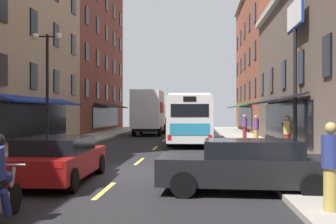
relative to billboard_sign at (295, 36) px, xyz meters
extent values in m
cube|color=black|center=(-7.05, -5.88, -5.73)|extent=(34.80, 80.00, 0.10)
cube|color=#DBCC4C|center=(-7.05, -9.38, -5.68)|extent=(0.14, 2.40, 0.01)
cube|color=#DBCC4C|center=(-7.05, -2.88, -5.68)|extent=(0.14, 2.40, 0.01)
cube|color=#DBCC4C|center=(-7.05, 3.62, -5.68)|extent=(0.14, 2.40, 0.01)
cube|color=#DBCC4C|center=(-7.05, 10.12, -5.68)|extent=(0.14, 2.40, 0.01)
cube|color=#DBCC4C|center=(-7.05, 16.62, -5.68)|extent=(0.14, 2.40, 0.01)
cube|color=#DBCC4C|center=(-7.05, 23.12, -5.68)|extent=(0.14, 2.40, 0.01)
cube|color=#DBCC4C|center=(-7.05, 29.62, -5.68)|extent=(0.14, 2.40, 0.01)
cube|color=#A39E93|center=(-1.15, -5.88, -5.61)|extent=(3.00, 80.00, 0.14)
cube|color=black|center=(-14.41, 4.12, -4.13)|extent=(0.10, 12.00, 2.10)
cube|color=navy|center=(-13.70, 4.12, -2.93)|extent=(1.38, 11.20, 0.44)
cube|color=black|center=(-14.41, 0.12, -1.48)|extent=(0.10, 1.00, 1.60)
cube|color=black|center=(-14.41, 4.12, -1.48)|extent=(0.10, 1.00, 1.60)
cube|color=black|center=(-14.41, 8.12, -1.48)|extent=(0.10, 1.00, 1.60)
cube|color=black|center=(-14.41, 12.12, -1.48)|extent=(0.10, 1.00, 1.60)
cube|color=black|center=(-14.41, 0.12, 1.72)|extent=(0.10, 1.00, 1.60)
cube|color=black|center=(-14.41, 4.12, 1.72)|extent=(0.10, 1.00, 1.60)
cube|color=black|center=(-14.41, 8.12, 1.72)|extent=(0.10, 1.00, 1.60)
cube|color=black|center=(-14.41, 12.12, 1.72)|extent=(0.10, 1.00, 1.60)
cube|color=black|center=(-14.41, 12.12, 4.92)|extent=(0.10, 1.00, 1.60)
cube|color=brown|center=(-18.45, 24.12, 3.26)|extent=(8.00, 19.90, 17.88)
cube|color=black|center=(-14.41, 24.12, -4.13)|extent=(0.10, 12.00, 2.10)
cube|color=black|center=(-13.70, 24.12, -2.93)|extent=(1.38, 11.20, 0.44)
cube|color=black|center=(-14.41, 16.12, -1.48)|extent=(0.10, 1.00, 1.60)
cube|color=black|center=(-14.41, 20.12, -1.48)|extent=(0.10, 1.00, 1.60)
cube|color=black|center=(-14.41, 24.12, -1.48)|extent=(0.10, 1.00, 1.60)
cube|color=black|center=(-14.41, 28.12, -1.48)|extent=(0.10, 1.00, 1.60)
cube|color=black|center=(-14.41, 32.12, -1.48)|extent=(0.10, 1.00, 1.60)
cube|color=black|center=(-14.41, 16.12, 1.72)|extent=(0.10, 1.00, 1.60)
cube|color=black|center=(-14.41, 20.12, 1.72)|extent=(0.10, 1.00, 1.60)
cube|color=black|center=(-14.41, 24.12, 1.72)|extent=(0.10, 1.00, 1.60)
cube|color=black|center=(-14.41, 28.12, 1.72)|extent=(0.10, 1.00, 1.60)
cube|color=black|center=(-14.41, 32.12, 1.72)|extent=(0.10, 1.00, 1.60)
cube|color=black|center=(-14.41, 16.12, 4.92)|extent=(0.10, 1.00, 1.60)
cube|color=black|center=(-14.41, 20.12, 4.92)|extent=(0.10, 1.00, 1.60)
cube|color=black|center=(-14.41, 24.12, 4.92)|extent=(0.10, 1.00, 1.60)
cube|color=black|center=(-14.41, 28.12, 4.92)|extent=(0.10, 1.00, 1.60)
cube|color=black|center=(-14.41, 32.12, 4.92)|extent=(0.10, 1.00, 1.60)
cube|color=black|center=(-14.41, 24.12, 8.12)|extent=(0.10, 1.00, 1.60)
cube|color=black|center=(-14.41, 28.12, 8.12)|extent=(0.10, 1.00, 1.60)
cube|color=black|center=(-14.41, 32.12, 8.12)|extent=(0.10, 1.00, 1.60)
cube|color=black|center=(0.31, 4.12, -4.13)|extent=(0.10, 12.00, 2.10)
cube|color=black|center=(-0.40, 4.12, -2.93)|extent=(1.38, 11.20, 0.44)
cube|color=black|center=(0.31, -3.88, -1.48)|extent=(0.10, 1.00, 1.60)
cube|color=black|center=(0.31, 0.12, -1.48)|extent=(0.10, 1.00, 1.60)
cube|color=black|center=(0.31, 4.12, -1.48)|extent=(0.10, 1.00, 1.60)
cube|color=black|center=(0.31, 8.12, -1.48)|extent=(0.10, 1.00, 1.60)
cube|color=black|center=(0.31, 12.12, -1.48)|extent=(0.10, 1.00, 1.60)
cube|color=brown|center=(4.35, 24.12, 1.75)|extent=(8.00, 19.90, 14.86)
cube|color=black|center=(0.31, 24.12, -4.13)|extent=(0.10, 12.00, 2.10)
cube|color=#1E6638|center=(-0.40, 24.12, -2.93)|extent=(1.38, 11.20, 0.44)
cube|color=black|center=(0.31, 16.12, -1.48)|extent=(0.10, 1.00, 1.60)
cube|color=black|center=(0.31, 20.12, -1.48)|extent=(0.10, 1.00, 1.60)
cube|color=black|center=(0.31, 24.12, -1.48)|extent=(0.10, 1.00, 1.60)
cube|color=black|center=(0.31, 28.12, -1.48)|extent=(0.10, 1.00, 1.60)
cube|color=black|center=(0.31, 32.12, -1.48)|extent=(0.10, 1.00, 1.60)
cube|color=black|center=(0.31, 16.12, 1.72)|extent=(0.10, 1.00, 1.60)
cube|color=black|center=(0.31, 20.12, 1.72)|extent=(0.10, 1.00, 1.60)
cube|color=black|center=(0.31, 24.12, 1.72)|extent=(0.10, 1.00, 1.60)
cube|color=black|center=(0.31, 28.12, 1.72)|extent=(0.10, 1.00, 1.60)
cube|color=black|center=(0.31, 32.12, 1.72)|extent=(0.10, 1.00, 1.60)
cube|color=black|center=(0.31, 16.12, 4.92)|extent=(0.10, 1.00, 1.60)
cube|color=black|center=(0.31, 20.12, 4.92)|extent=(0.10, 1.00, 1.60)
cube|color=black|center=(0.31, 24.12, 4.92)|extent=(0.10, 1.00, 1.60)
cube|color=black|center=(0.31, 28.12, 4.92)|extent=(0.10, 1.00, 1.60)
cube|color=black|center=(0.31, 32.12, 4.92)|extent=(0.10, 1.00, 1.60)
cylinder|color=black|center=(0.00, 0.00, -2.56)|extent=(0.18, 0.18, 5.96)
cylinder|color=black|center=(0.00, 0.00, -5.42)|extent=(0.40, 0.40, 0.24)
cube|color=navy|center=(0.00, 0.00, 1.03)|extent=(0.10, 2.93, 1.39)
cube|color=white|center=(-0.06, 0.00, 1.03)|extent=(0.04, 2.77, 1.23)
cube|color=white|center=(0.06, 0.00, 1.03)|extent=(0.04, 2.77, 1.23)
cube|color=white|center=(-5.18, 7.82, -4.01)|extent=(2.82, 11.23, 2.64)
cube|color=silver|center=(-5.18, 7.82, -2.63)|extent=(2.59, 10.02, 0.16)
cube|color=black|center=(-5.19, 8.12, -3.83)|extent=(2.81, 8.83, 0.96)
cube|color=maroon|center=(-5.18, 7.82, -5.08)|extent=(2.84, 10.83, 0.36)
cube|color=black|center=(-5.32, 13.36, -3.83)|extent=(2.25, 0.18, 1.10)
cube|color=black|center=(-5.05, 2.27, -3.53)|extent=(2.05, 0.17, 0.70)
cube|color=teal|center=(-5.05, 2.26, -4.55)|extent=(2.15, 0.15, 0.64)
cube|color=black|center=(-5.05, 2.26, -2.91)|extent=(0.70, 0.12, 0.28)
cube|color=red|center=(-6.14, 2.23, -4.98)|extent=(0.20, 0.08, 0.28)
cube|color=red|center=(-3.95, 2.28, -4.98)|extent=(0.20, 0.08, 0.28)
cylinder|color=black|center=(-6.45, 11.37, -5.18)|extent=(0.32, 1.01, 1.00)
cylinder|color=black|center=(-4.10, 11.43, -5.18)|extent=(0.32, 1.01, 1.00)
cylinder|color=black|center=(-6.28, 4.71, -5.18)|extent=(0.32, 1.01, 1.00)
cylinder|color=black|center=(-3.93, 4.76, -5.18)|extent=(0.32, 1.01, 1.00)
cube|color=white|center=(-8.95, 19.69, -4.13)|extent=(2.30, 2.11, 2.40)
cube|color=black|center=(-8.95, 20.70, -3.28)|extent=(2.00, 0.10, 0.80)
cube|color=silver|center=(-8.96, 16.04, -3.37)|extent=(2.41, 5.20, 3.22)
cube|color=maroon|center=(-7.74, 16.04, -3.21)|extent=(0.07, 3.11, 0.90)
cube|color=black|center=(-8.96, 17.09, -5.13)|extent=(1.91, 6.90, 0.24)
cylinder|color=black|center=(-10.06, 19.49, -5.23)|extent=(0.28, 0.90, 0.90)
cylinder|color=black|center=(-7.86, 19.49, -5.23)|extent=(0.28, 0.90, 0.90)
cylinder|color=black|center=(-10.06, 15.26, -5.23)|extent=(0.28, 0.90, 0.90)
cylinder|color=black|center=(-7.86, 15.26, -5.23)|extent=(0.28, 0.90, 0.90)
cube|color=maroon|center=(-8.72, -8.13, -5.12)|extent=(1.99, 4.84, 0.65)
cube|color=black|center=(-8.72, -8.32, -4.59)|extent=(1.78, 2.63, 0.46)
cube|color=red|center=(-7.91, -10.48, -4.89)|extent=(0.20, 0.06, 0.14)
cylinder|color=black|center=(-9.65, -6.45, -5.36)|extent=(0.24, 0.65, 0.64)
cylinder|color=black|center=(-7.88, -6.41, -5.36)|extent=(0.24, 0.65, 0.64)
cylinder|color=black|center=(-9.57, -9.84, -5.36)|extent=(0.24, 0.65, 0.64)
cylinder|color=black|center=(-7.80, -9.80, -5.36)|extent=(0.24, 0.65, 0.64)
cube|color=black|center=(-3.41, -9.37, -5.10)|extent=(4.49, 2.08, 0.67)
cube|color=black|center=(-3.24, -9.37, -4.57)|extent=(2.46, 1.82, 0.46)
cube|color=red|center=(-1.19, -8.71, -4.87)|extent=(0.07, 0.20, 0.14)
cylinder|color=black|center=(-4.96, -10.18, -5.36)|extent=(0.65, 0.25, 0.64)
cylinder|color=black|center=(-4.88, -8.41, -5.36)|extent=(0.65, 0.25, 0.64)
cylinder|color=black|center=(-1.95, -10.32, -5.36)|extent=(0.65, 0.25, 0.64)
cylinder|color=black|center=(-1.87, -8.55, -5.36)|extent=(0.65, 0.25, 0.64)
cube|color=#515154|center=(-9.01, 28.13, -5.11)|extent=(1.97, 4.43, 0.66)
cube|color=black|center=(-9.01, 27.95, -4.54)|extent=(1.76, 2.41, 0.54)
cube|color=red|center=(-9.71, 25.94, -4.88)|extent=(0.20, 0.06, 0.14)
cube|color=red|center=(-8.21, 25.97, -4.88)|extent=(0.20, 0.06, 0.14)
cylinder|color=black|center=(-9.93, 29.60, -5.36)|extent=(0.24, 0.65, 0.64)
cylinder|color=black|center=(-8.17, 29.65, -5.36)|extent=(0.24, 0.65, 0.64)
cylinder|color=black|center=(-9.85, 26.61, -5.36)|extent=(0.24, 0.65, 0.64)
cylinder|color=black|center=(-8.09, 26.66, -5.36)|extent=(0.24, 0.65, 0.64)
cylinder|color=black|center=(-8.32, -11.99, -5.37)|extent=(0.14, 0.62, 0.62)
cylinder|color=#B2B2B7|center=(-8.31, -12.11, -5.07)|extent=(0.09, 0.33, 0.68)
ellipsoid|color=navy|center=(-8.29, -12.54, -4.87)|extent=(0.35, 0.58, 0.28)
cylinder|color=#B2B2B7|center=(-8.31, -12.21, -4.66)|extent=(0.62, 0.08, 0.04)
cylinder|color=navy|center=(-8.09, -12.82, -5.28)|extent=(0.16, 0.37, 0.56)
cylinder|color=maroon|center=(-0.29, 0.36, -5.12)|extent=(0.28, 0.28, 0.85)
cylinder|color=#B29947|center=(-0.29, 0.36, -4.37)|extent=(0.36, 0.36, 0.65)
sphere|color=tan|center=(-0.29, 0.36, -3.91)|extent=(0.23, 0.23, 0.23)
cube|color=black|center=(-0.37, 0.58, -4.34)|extent=(0.30, 0.24, 0.36)
cylinder|color=maroon|center=(-1.27, 9.89, -5.12)|extent=(0.28, 0.28, 0.85)
cylinder|color=#66387F|center=(-1.27, 9.89, -4.37)|extent=(0.36, 0.36, 0.65)
sphere|color=tan|center=(-1.27, 9.89, -3.91)|extent=(0.23, 0.23, 0.23)
cylinder|color=#B29947|center=(-0.89, 6.77, -5.12)|extent=(0.28, 0.28, 0.83)
cylinder|color=#66387F|center=(-0.89, 6.77, -4.39)|extent=(0.36, 0.36, 0.64)
sphere|color=tan|center=(-0.89, 6.77, -3.93)|extent=(0.23, 0.23, 0.23)
cylinder|color=#B29947|center=(-2.05, -11.90, -5.12)|extent=(0.28, 0.28, 0.83)
cylinder|color=navy|center=(-2.05, -11.90, -4.39)|extent=(0.36, 0.36, 0.64)
sphere|color=tan|center=(-2.05, -11.90, -3.93)|extent=(0.23, 0.23, 0.23)
cylinder|color=black|center=(-11.69, -0.99, -2.75)|extent=(0.14, 0.14, 5.59)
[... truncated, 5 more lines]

